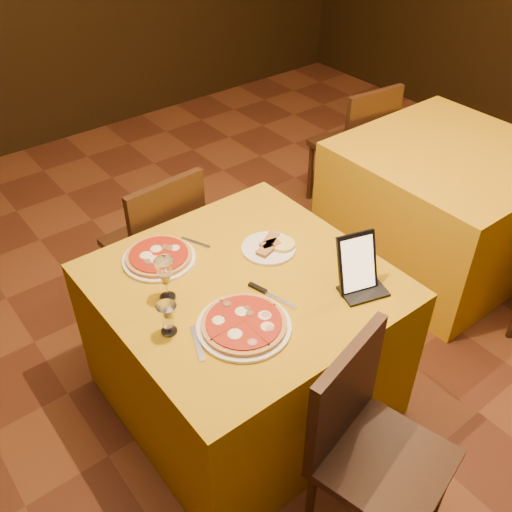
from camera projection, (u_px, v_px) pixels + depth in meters
floor at (357, 393)px, 2.81m from camera, size 6.00×7.00×0.01m
main_table at (245, 342)px, 2.56m from camera, size 1.10×1.10×0.75m
side_table at (442, 206)px, 3.43m from camera, size 1.10×1.10×0.75m
chair_main_near at (385, 463)px, 2.01m from camera, size 0.53×0.53×0.91m
chair_main_far at (152, 243)px, 3.01m from camera, size 0.44×0.44×0.91m
chair_side_far at (349, 146)px, 3.87m from camera, size 0.41×0.41×0.91m
pizza_near at (244, 325)px, 2.10m from camera, size 0.35×0.35×0.03m
pizza_far at (159, 257)px, 2.42m from camera, size 0.31×0.31×0.03m
cutlet_dish at (268, 247)px, 2.48m from camera, size 0.24×0.24×0.03m
wine_glass at (166, 279)px, 2.18m from camera, size 0.09×0.09×0.19m
water_glass at (168, 319)px, 2.06m from camera, size 0.08×0.08×0.13m
tablet at (357, 263)px, 2.22m from camera, size 0.18×0.14×0.23m
knife at (275, 297)px, 2.24m from camera, size 0.07×0.20×0.01m
fork_near at (197, 343)px, 2.05m from camera, size 0.08×0.17×0.01m
fork_far at (196, 243)px, 2.52m from camera, size 0.08×0.14×0.01m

